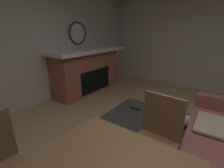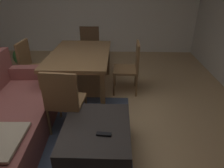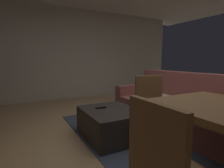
{
  "view_description": "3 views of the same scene",
  "coord_description": "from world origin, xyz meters",
  "px_view_note": "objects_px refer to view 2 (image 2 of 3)",
  "views": [
    {
      "loc": [
        1.4,
        0.31,
        1.56
      ],
      "look_at": [
        -0.15,
        -0.82,
        0.92
      ],
      "focal_mm": 25.87,
      "sensor_mm": 36.0,
      "label": 1
    },
    {
      "loc": [
        -2.23,
        -0.84,
        1.87
      ],
      "look_at": [
        0.11,
        -0.77,
        0.67
      ],
      "focal_mm": 32.4,
      "sensor_mm": 36.0,
      "label": 2
    },
    {
      "loc": [
        1.84,
        -1.81,
        1.15
      ],
      "look_at": [
        -0.68,
        -0.47,
        0.77
      ],
      "focal_mm": 29.09,
      "sensor_mm": 36.0,
      "label": 3
    }
  ],
  "objects_px": {
    "tv_remote": "(104,134)",
    "potted_plant": "(22,58)",
    "dining_chair_south": "(131,65)",
    "dining_chair_east": "(89,45)",
    "ottoman_coffee_table": "(97,141)",
    "dining_chair_west": "(64,99)",
    "dining_table": "(80,57)",
    "dining_chair_north": "(31,64)"
  },
  "relations": [
    {
      "from": "tv_remote",
      "to": "dining_table",
      "type": "height_order",
      "value": "dining_table"
    },
    {
      "from": "potted_plant",
      "to": "dining_chair_south",
      "type": "bearing_deg",
      "value": -111.54
    },
    {
      "from": "tv_remote",
      "to": "dining_chair_south",
      "type": "distance_m",
      "value": 1.77
    },
    {
      "from": "tv_remote",
      "to": "potted_plant",
      "type": "bearing_deg",
      "value": 42.84
    },
    {
      "from": "dining_chair_north",
      "to": "potted_plant",
      "type": "relative_size",
      "value": 1.83
    },
    {
      "from": "dining_chair_north",
      "to": "dining_chair_west",
      "type": "relative_size",
      "value": 1.0
    },
    {
      "from": "dining_chair_south",
      "to": "dining_chair_east",
      "type": "xyz_separation_m",
      "value": [
        1.19,
        0.9,
        0.0
      ]
    },
    {
      "from": "dining_table",
      "to": "dining_chair_south",
      "type": "bearing_deg",
      "value": -90.16
    },
    {
      "from": "ottoman_coffee_table",
      "to": "dining_chair_east",
      "type": "relative_size",
      "value": 0.99
    },
    {
      "from": "potted_plant",
      "to": "dining_chair_west",
      "type": "bearing_deg",
      "value": -144.34
    },
    {
      "from": "dining_chair_south",
      "to": "ottoman_coffee_table",
      "type": "bearing_deg",
      "value": 163.79
    },
    {
      "from": "dining_table",
      "to": "dining_chair_east",
      "type": "bearing_deg",
      "value": 0.02
    },
    {
      "from": "dining_table",
      "to": "potted_plant",
      "type": "distance_m",
      "value": 1.87
    },
    {
      "from": "dining_chair_north",
      "to": "potted_plant",
      "type": "xyz_separation_m",
      "value": [
        0.97,
        0.65,
        -0.25
      ]
    },
    {
      "from": "dining_chair_east",
      "to": "ottoman_coffee_table",
      "type": "bearing_deg",
      "value": -170.97
    },
    {
      "from": "dining_chair_north",
      "to": "dining_table",
      "type": "bearing_deg",
      "value": -90.15
    },
    {
      "from": "dining_chair_west",
      "to": "potted_plant",
      "type": "relative_size",
      "value": 1.83
    },
    {
      "from": "dining_chair_south",
      "to": "tv_remote",
      "type": "bearing_deg",
      "value": 168.11
    },
    {
      "from": "dining_chair_north",
      "to": "dining_chair_east",
      "type": "distance_m",
      "value": 1.49
    },
    {
      "from": "ottoman_coffee_table",
      "to": "potted_plant",
      "type": "xyz_separation_m",
      "value": [
        2.56,
        2.0,
        0.06
      ]
    },
    {
      "from": "dining_table",
      "to": "dining_chair_south",
      "type": "distance_m",
      "value": 0.91
    },
    {
      "from": "dining_chair_south",
      "to": "potted_plant",
      "type": "bearing_deg",
      "value": 68.46
    },
    {
      "from": "ottoman_coffee_table",
      "to": "potted_plant",
      "type": "distance_m",
      "value": 3.25
    },
    {
      "from": "dining_table",
      "to": "dining_chair_south",
      "type": "relative_size",
      "value": 1.71
    },
    {
      "from": "ottoman_coffee_table",
      "to": "dining_chair_west",
      "type": "relative_size",
      "value": 0.99
    },
    {
      "from": "tv_remote",
      "to": "dining_chair_east",
      "type": "height_order",
      "value": "dining_chair_east"
    },
    {
      "from": "ottoman_coffee_table",
      "to": "dining_chair_west",
      "type": "height_order",
      "value": "dining_chair_west"
    },
    {
      "from": "ottoman_coffee_table",
      "to": "potted_plant",
      "type": "height_order",
      "value": "potted_plant"
    },
    {
      "from": "dining_chair_west",
      "to": "dining_chair_east",
      "type": "distance_m",
      "value": 2.38
    },
    {
      "from": "ottoman_coffee_table",
      "to": "dining_chair_west",
      "type": "distance_m",
      "value": 0.68
    },
    {
      "from": "tv_remote",
      "to": "dining_chair_south",
      "type": "height_order",
      "value": "dining_chair_south"
    },
    {
      "from": "dining_chair_south",
      "to": "dining_chair_east",
      "type": "relative_size",
      "value": 1.0
    },
    {
      "from": "ottoman_coffee_table",
      "to": "dining_chair_west",
      "type": "bearing_deg",
      "value": 48.19
    },
    {
      "from": "ottoman_coffee_table",
      "to": "dining_chair_east",
      "type": "height_order",
      "value": "dining_chair_east"
    },
    {
      "from": "tv_remote",
      "to": "dining_chair_north",
      "type": "relative_size",
      "value": 0.17
    },
    {
      "from": "dining_chair_east",
      "to": "tv_remote",
      "type": "bearing_deg",
      "value": -169.54
    },
    {
      "from": "dining_table",
      "to": "dining_chair_west",
      "type": "height_order",
      "value": "dining_chair_west"
    },
    {
      "from": "dining_chair_north",
      "to": "dining_chair_west",
      "type": "height_order",
      "value": "same"
    },
    {
      "from": "ottoman_coffee_table",
      "to": "tv_remote",
      "type": "relative_size",
      "value": 5.75
    },
    {
      "from": "tv_remote",
      "to": "potted_plant",
      "type": "distance_m",
      "value": 3.42
    },
    {
      "from": "dining_chair_south",
      "to": "dining_chair_west",
      "type": "relative_size",
      "value": 1.0
    },
    {
      "from": "dining_chair_south",
      "to": "dining_chair_east",
      "type": "height_order",
      "value": "same"
    }
  ]
}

